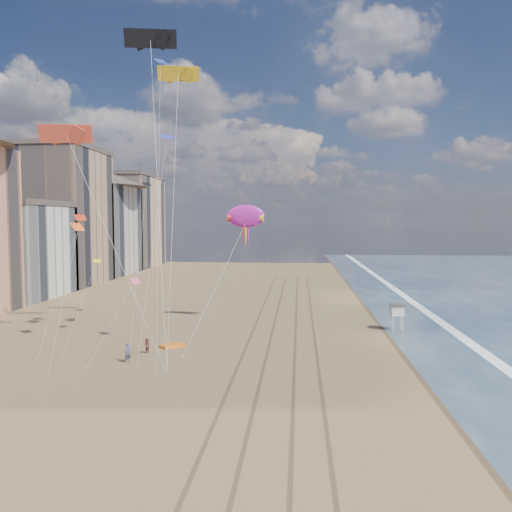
{
  "coord_description": "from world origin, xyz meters",
  "views": [
    {
      "loc": [
        4.38,
        -29.33,
        13.42
      ],
      "look_at": [
        -0.42,
        26.0,
        9.5
      ],
      "focal_mm": 35.0,
      "sensor_mm": 36.0,
      "label": 1
    }
  ],
  "objects_px": {
    "show_kite": "(246,217)",
    "grounded_kite": "(172,346)",
    "kite_flyer_b": "(147,346)",
    "kite_flyer_a": "(128,353)",
    "lifeguard_stand": "(397,310)"
  },
  "relations": [
    {
      "from": "show_kite",
      "to": "grounded_kite",
      "type": "bearing_deg",
      "value": -117.37
    },
    {
      "from": "grounded_kite",
      "to": "show_kite",
      "type": "height_order",
      "value": "show_kite"
    },
    {
      "from": "grounded_kite",
      "to": "kite_flyer_b",
      "type": "distance_m",
      "value": 3.51
    },
    {
      "from": "grounded_kite",
      "to": "show_kite",
      "type": "distance_m",
      "value": 19.85
    },
    {
      "from": "grounded_kite",
      "to": "show_kite",
      "type": "relative_size",
      "value": 0.11
    },
    {
      "from": "show_kite",
      "to": "kite_flyer_a",
      "type": "relative_size",
      "value": 11.56
    },
    {
      "from": "show_kite",
      "to": "kite_flyer_b",
      "type": "height_order",
      "value": "show_kite"
    },
    {
      "from": "kite_flyer_b",
      "to": "lifeguard_stand",
      "type": "bearing_deg",
      "value": 57.54
    },
    {
      "from": "lifeguard_stand",
      "to": "grounded_kite",
      "type": "height_order",
      "value": "lifeguard_stand"
    },
    {
      "from": "show_kite",
      "to": "kite_flyer_a",
      "type": "bearing_deg",
      "value": -116.32
    },
    {
      "from": "lifeguard_stand",
      "to": "show_kite",
      "type": "relative_size",
      "value": 0.15
    },
    {
      "from": "kite_flyer_b",
      "to": "show_kite",
      "type": "bearing_deg",
      "value": 93.36
    },
    {
      "from": "lifeguard_stand",
      "to": "kite_flyer_a",
      "type": "distance_m",
      "value": 32.62
    },
    {
      "from": "show_kite",
      "to": "kite_flyer_a",
      "type": "distance_m",
      "value": 24.63
    },
    {
      "from": "grounded_kite",
      "to": "kite_flyer_a",
      "type": "xyz_separation_m",
      "value": [
        -2.72,
        -6.09,
        0.79
      ]
    }
  ]
}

